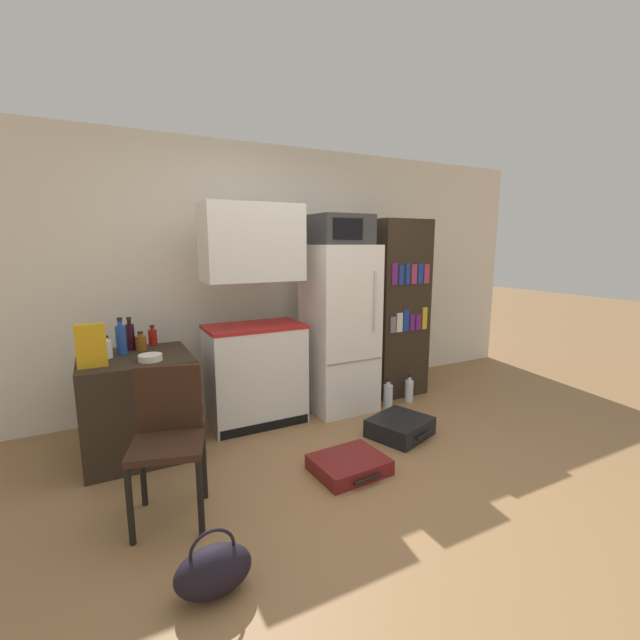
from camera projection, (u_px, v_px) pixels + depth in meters
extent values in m
plane|color=olive|center=(367.00, 486.00, 2.88)|extent=(24.00, 24.00, 0.00)
cube|color=silver|center=(278.00, 275.00, 4.48)|extent=(6.40, 0.10, 2.57)
cube|color=#2D2319|center=(139.00, 404.00, 3.29)|extent=(0.79, 0.73, 0.77)
cube|color=silver|center=(256.00, 376.00, 3.85)|extent=(0.84, 0.48, 0.87)
cube|color=#B21E1E|center=(254.00, 327.00, 3.77)|extent=(0.85, 0.49, 0.03)
cube|color=silver|center=(252.00, 243.00, 3.64)|extent=(0.84, 0.41, 0.65)
cube|color=black|center=(266.00, 427.00, 3.71)|extent=(0.80, 0.01, 0.08)
cube|color=white|center=(339.00, 328.00, 4.13)|extent=(0.61, 0.57, 1.60)
cube|color=gray|center=(355.00, 361.00, 3.92)|extent=(0.58, 0.01, 0.01)
cylinder|color=silver|center=(375.00, 301.00, 3.91)|extent=(0.02, 0.02, 0.56)
cube|color=#333333|center=(340.00, 230.00, 3.97)|extent=(0.52, 0.43, 0.27)
cube|color=black|center=(348.00, 229.00, 3.75)|extent=(0.30, 0.01, 0.19)
cube|color=#2D2319|center=(397.00, 309.00, 4.54)|extent=(0.59, 0.39, 1.85)
cube|color=slate|center=(393.00, 325.00, 4.29)|extent=(0.06, 0.01, 0.16)
cube|color=silver|center=(400.00, 323.00, 4.33)|extent=(0.07, 0.01, 0.20)
cube|color=#193899|center=(406.00, 321.00, 4.36)|extent=(0.07, 0.01, 0.22)
cube|color=#661E75|center=(412.00, 323.00, 4.40)|extent=(0.05, 0.01, 0.17)
cube|color=#661E75|center=(418.00, 322.00, 4.44)|extent=(0.06, 0.01, 0.16)
cube|color=gold|center=(425.00, 318.00, 4.47)|extent=(0.06, 0.01, 0.23)
cube|color=#661E75|center=(395.00, 274.00, 4.20)|extent=(0.07, 0.01, 0.22)
cube|color=#193899|center=(401.00, 275.00, 4.24)|extent=(0.05, 0.01, 0.19)
cube|color=#193899|center=(408.00, 274.00, 4.28)|extent=(0.05, 0.01, 0.21)
cube|color=#A33351|center=(414.00, 274.00, 4.32)|extent=(0.07, 0.01, 0.20)
cube|color=#193899|center=(420.00, 274.00, 4.35)|extent=(0.06, 0.01, 0.20)
cube|color=#A33351|center=(427.00, 274.00, 4.39)|extent=(0.07, 0.01, 0.20)
cylinder|color=black|center=(130.00, 337.00, 3.40)|extent=(0.07, 0.07, 0.21)
cylinder|color=black|center=(129.00, 322.00, 3.37)|extent=(0.03, 0.03, 0.04)
cylinder|color=black|center=(129.00, 318.00, 3.37)|extent=(0.04, 0.04, 0.02)
cylinder|color=white|center=(106.00, 349.00, 3.16)|extent=(0.09, 0.09, 0.13)
cylinder|color=white|center=(105.00, 339.00, 3.15)|extent=(0.04, 0.04, 0.02)
cylinder|color=black|center=(105.00, 337.00, 3.14)|extent=(0.04, 0.04, 0.01)
cylinder|color=#1E47A3|center=(121.00, 340.00, 3.25)|extent=(0.07, 0.07, 0.22)
cylinder|color=#1E47A3|center=(120.00, 323.00, 3.23)|extent=(0.03, 0.03, 0.04)
cylinder|color=black|center=(119.00, 319.00, 3.22)|extent=(0.04, 0.04, 0.02)
cylinder|color=#AD1914|center=(153.00, 337.00, 3.57)|extent=(0.07, 0.07, 0.13)
cylinder|color=#AD1914|center=(152.00, 328.00, 3.55)|extent=(0.03, 0.03, 0.02)
cylinder|color=black|center=(152.00, 326.00, 3.55)|extent=(0.04, 0.04, 0.01)
cylinder|color=brown|center=(141.00, 343.00, 3.39)|extent=(0.08, 0.08, 0.12)
cylinder|color=brown|center=(140.00, 334.00, 3.38)|extent=(0.04, 0.04, 0.02)
cylinder|color=black|center=(140.00, 332.00, 3.38)|extent=(0.04, 0.04, 0.01)
cylinder|color=silver|center=(150.00, 358.00, 3.10)|extent=(0.17, 0.17, 0.05)
cube|color=gold|center=(91.00, 346.00, 2.92)|extent=(0.19, 0.07, 0.30)
cylinder|color=black|center=(130.00, 507.00, 2.28)|extent=(0.04, 0.04, 0.45)
cylinder|color=black|center=(200.00, 498.00, 2.36)|extent=(0.04, 0.04, 0.45)
cylinder|color=black|center=(143.00, 471.00, 2.63)|extent=(0.04, 0.04, 0.45)
cylinder|color=black|center=(204.00, 465.00, 2.71)|extent=(0.04, 0.04, 0.45)
cube|color=#331E14|center=(167.00, 445.00, 2.45)|extent=(0.49, 0.49, 0.04)
cube|color=#331E14|center=(169.00, 398.00, 2.58)|extent=(0.38, 0.15, 0.40)
cube|color=maroon|center=(349.00, 465.00, 3.05)|extent=(0.52, 0.44, 0.11)
cylinder|color=black|center=(368.00, 479.00, 2.86)|extent=(0.23, 0.03, 0.02)
cube|color=black|center=(400.00, 427.00, 3.62)|extent=(0.58, 0.55, 0.15)
cylinder|color=black|center=(424.00, 435.00, 3.46)|extent=(0.21, 0.09, 0.02)
ellipsoid|color=black|center=(214.00, 571.00, 1.97)|extent=(0.36, 0.20, 0.24)
torus|color=black|center=(212.00, 550.00, 1.95)|extent=(0.21, 0.02, 0.21)
cylinder|color=silver|center=(388.00, 396.00, 4.25)|extent=(0.09, 0.09, 0.23)
cylinder|color=silver|center=(388.00, 383.00, 4.23)|extent=(0.04, 0.04, 0.04)
cylinder|color=black|center=(388.00, 380.00, 4.22)|extent=(0.05, 0.05, 0.02)
cylinder|color=silver|center=(409.00, 391.00, 4.40)|extent=(0.08, 0.08, 0.22)
cylinder|color=silver|center=(410.00, 379.00, 4.38)|extent=(0.04, 0.04, 0.04)
cylinder|color=black|center=(410.00, 376.00, 4.37)|extent=(0.04, 0.04, 0.02)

